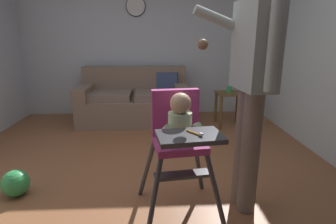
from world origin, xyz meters
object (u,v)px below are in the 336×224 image
sippy_cup (229,89)px  high_chair (179,131)px  side_table (230,102)px  couch (135,101)px  adult_standing (252,84)px  wall_clock (136,6)px  toy_ball (16,183)px

sippy_cup → high_chair: bearing=-114.2°
side_table → sippy_cup: size_ratio=5.20×
couch → adult_standing: (1.03, -2.35, 0.66)m
couch → wall_clock: size_ratio=5.22×
wall_clock → sippy_cup: bearing=-29.1°
adult_standing → toy_ball: size_ratio=7.62×
high_chair → toy_ball: high_chair is taller
high_chair → adult_standing: 0.62m
toy_ball → couch: bearing=67.6°
high_chair → sippy_cup: high_chair is taller
couch → wall_clock: 1.56m
side_table → sippy_cup: bearing=180.0°
couch → toy_ball: size_ratio=7.39×
high_chair → adult_standing: size_ratio=0.55×
adult_standing → sippy_cup: (0.42, 2.04, -0.43)m
couch → high_chair: bearing=11.9°
high_chair → wall_clock: (-0.47, 2.88, 1.15)m
adult_standing → toy_ball: adult_standing is taller
toy_ball → wall_clock: size_ratio=0.71×
side_table → high_chair: bearing=-114.7°
sippy_cup → adult_standing: bearing=-101.5°
adult_standing → side_table: (0.44, 2.04, -0.62)m
toy_ball → wall_clock: (0.91, 2.59, 1.70)m
couch → wall_clock: bearing=175.8°
side_table → sippy_cup: sippy_cup is taller
high_chair → adult_standing: (0.52, 0.05, 0.33)m
side_table → wall_clock: wall_clock is taller
adult_standing → sippy_cup: bearing=-106.9°
high_chair → sippy_cup: size_ratio=9.57×
high_chair → toy_ball: (-1.38, 0.28, -0.55)m
toy_ball → side_table: 2.97m
couch → sippy_cup: (1.44, -0.31, 0.24)m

